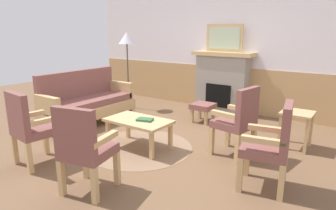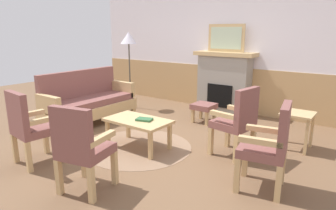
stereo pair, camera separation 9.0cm
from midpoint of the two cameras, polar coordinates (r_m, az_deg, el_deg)
name	(u,v)px [view 1 (the left image)]	position (r m, az deg, el deg)	size (l,w,h in m)	color
ground_plane	(155,144)	(4.62, -3.10, -7.50)	(14.00, 14.00, 0.00)	brown
wall_back	(229,50)	(6.54, 11.27, 10.45)	(7.20, 0.14, 2.70)	white
fireplace	(222,82)	(6.39, 10.06, 4.47)	(1.30, 0.44, 1.28)	gray
framed_picture	(224,38)	(6.30, 10.42, 12.63)	(0.80, 0.04, 0.56)	tan
couch	(87,103)	(5.74, -15.79, 0.46)	(0.70, 1.80, 0.98)	tan
coffee_table	(138,123)	(4.37, -6.33, -3.49)	(0.96, 0.56, 0.44)	tan
round_rug	(139,147)	(4.50, -6.19, -8.14)	(1.59, 1.59, 0.01)	#896B51
book_on_table	(145,120)	(4.29, -5.09, -2.82)	(0.23, 0.15, 0.03)	#33663D
footstool	(203,107)	(5.66, 6.32, -0.46)	(0.40, 0.40, 0.36)	tan
armchair_near_fireplace	(272,143)	(3.36, 18.77, -6.91)	(0.56, 0.56, 0.98)	tan
armchair_by_window_left	(238,119)	(4.13, 12.84, -2.58)	(0.55, 0.55, 0.98)	tan
armchair_front_left	(84,146)	(3.23, -16.74, -7.63)	(0.58, 0.58, 0.98)	tan
armchair_front_center	(30,125)	(4.15, -25.75, -3.59)	(0.53, 0.53, 0.98)	tan
side_table	(297,119)	(4.73, 23.16, -2.59)	(0.44, 0.44, 0.55)	tan
floor_lamp_by_couch	(127,43)	(6.60, -8.35, 11.81)	(0.36, 0.36, 1.68)	#332D28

